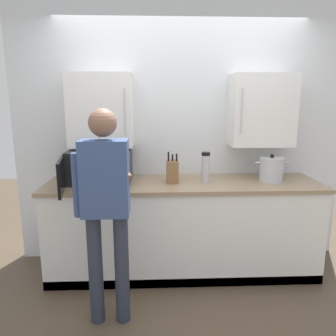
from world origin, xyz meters
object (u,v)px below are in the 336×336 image
(person_figure, at_px, (105,200))
(stock_pot, at_px, (271,169))
(microwave_oven, at_px, (97,166))
(thermos_flask, at_px, (205,167))
(knife_block, at_px, (172,171))

(person_figure, bearing_deg, stock_pot, 26.05)
(microwave_oven, distance_m, thermos_flask, 1.04)
(stock_pot, distance_m, thermos_flask, 0.65)
(microwave_oven, relative_size, thermos_flask, 2.83)
(stock_pot, height_order, knife_block, knife_block)
(stock_pot, distance_m, knife_block, 0.96)
(stock_pot, height_order, thermos_flask, thermos_flask)
(knife_block, distance_m, thermos_flask, 0.32)
(microwave_oven, xyz_separation_m, stock_pot, (1.68, -0.04, -0.04))
(person_figure, bearing_deg, microwave_oven, 103.83)
(stock_pot, relative_size, knife_block, 1.08)
(knife_block, xyz_separation_m, person_figure, (-0.53, -0.73, -0.04))
(knife_block, height_order, thermos_flask, knife_block)
(thermos_flask, bearing_deg, person_figure, -139.93)
(microwave_oven, xyz_separation_m, person_figure, (0.19, -0.77, -0.09))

